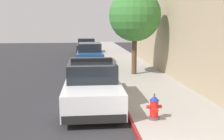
{
  "coord_description": "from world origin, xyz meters",
  "views": [
    {
      "loc": [
        -1.3,
        -4.19,
        2.82
      ],
      "look_at": [
        -0.25,
        6.37,
        1.0
      ],
      "focal_mm": 41.42,
      "sensor_mm": 36.0,
      "label": 1
    }
  ],
  "objects": [
    {
      "name": "parked_car_dark_far",
      "position": [
        -1.28,
        22.6,
        0.74
      ],
      "size": [
        1.94,
        4.84,
        1.56
      ],
      "color": "black",
      "rests_on": "ground"
    },
    {
      "name": "ground_plane",
      "position": [
        -4.43,
        10.0,
        -0.1
      ],
      "size": [
        28.59,
        60.0,
        0.2
      ],
      "primitive_type": "cube",
      "color": "#2B2B2D"
    },
    {
      "name": "sidewalk_pavement",
      "position": [
        1.57,
        10.0,
        0.07
      ],
      "size": [
        3.14,
        60.0,
        0.14
      ],
      "primitive_type": "cube",
      "color": "#9E9991",
      "rests_on": "ground"
    },
    {
      "name": "curb_painted_edge",
      "position": [
        -0.04,
        10.0,
        0.07
      ],
      "size": [
        0.08,
        60.0,
        0.14
      ],
      "primitive_type": "cube",
      "color": "maroon",
      "rests_on": "ground"
    },
    {
      "name": "street_tree",
      "position": [
        1.36,
        9.94,
        3.37
      ],
      "size": [
        2.83,
        2.83,
        4.66
      ],
      "color": "brown",
      "rests_on": "sidewalk_pavement"
    },
    {
      "name": "police_cruiser",
      "position": [
        -1.12,
        4.91,
        0.74
      ],
      "size": [
        1.94,
        4.84,
        1.68
      ],
      "color": "white",
      "rests_on": "ground"
    },
    {
      "name": "fire_hydrant",
      "position": [
        0.63,
        2.81,
        0.49
      ],
      "size": [
        0.44,
        0.4,
        0.76
      ],
      "color": "#4C4C51",
      "rests_on": "sidewalk_pavement"
    },
    {
      "name": "parked_car_silver_ahead",
      "position": [
        -1.05,
        15.1,
        0.74
      ],
      "size": [
        1.94,
        4.84,
        1.56
      ],
      "color": "navy",
      "rests_on": "ground"
    }
  ]
}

